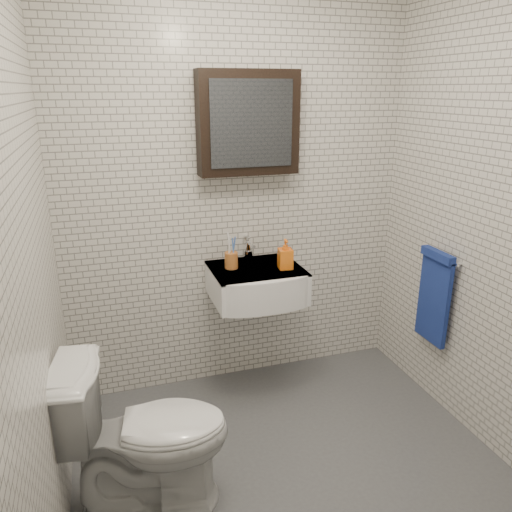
{
  "coord_description": "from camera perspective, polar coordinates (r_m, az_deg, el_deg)",
  "views": [
    {
      "loc": [
        -0.83,
        -1.96,
        1.89
      ],
      "look_at": [
        -0.06,
        0.45,
        1.04
      ],
      "focal_mm": 35.0,
      "sensor_mm": 36.0,
      "label": 1
    }
  ],
  "objects": [
    {
      "name": "washbasin",
      "position": [
        3.05,
        0.25,
        -3.24
      ],
      "size": [
        0.55,
        0.5,
        0.2
      ],
      "color": "white",
      "rests_on": "room_shell"
    },
    {
      "name": "toilet",
      "position": [
        2.49,
        -12.47,
        -19.14
      ],
      "size": [
        0.82,
        0.55,
        0.77
      ],
      "primitive_type": "imported",
      "rotation": [
        0.0,
        0.0,
        1.4
      ],
      "color": "white",
      "rests_on": "ground"
    },
    {
      "name": "ground",
      "position": [
        2.85,
        4.17,
        -23.01
      ],
      "size": [
        2.2,
        2.0,
        0.01
      ],
      "primitive_type": "cube",
      "color": "#4D4F54",
      "rests_on": "ground"
    },
    {
      "name": "towel_rail",
      "position": [
        3.2,
        19.73,
        -3.99
      ],
      "size": [
        0.09,
        0.3,
        0.58
      ],
      "color": "silver",
      "rests_on": "room_shell"
    },
    {
      "name": "room_shell",
      "position": [
        2.17,
        5.07,
        7.21
      ],
      "size": [
        2.22,
        2.02,
        2.51
      ],
      "color": "silver",
      "rests_on": "ground"
    },
    {
      "name": "toothbrush_cup",
      "position": [
        3.04,
        -2.85,
        -0.4
      ],
      "size": [
        0.1,
        0.1,
        0.22
      ],
      "rotation": [
        0.0,
        0.0,
        -0.37
      ],
      "color": "#AE632B",
      "rests_on": "washbasin"
    },
    {
      "name": "mirror_cabinet",
      "position": [
        3.03,
        -0.9,
        14.94
      ],
      "size": [
        0.6,
        0.15,
        0.6
      ],
      "color": "black",
      "rests_on": "room_shell"
    },
    {
      "name": "soap_bottle",
      "position": [
        3.02,
        3.38,
        0.22
      ],
      "size": [
        0.09,
        0.09,
        0.18
      ],
      "primitive_type": "imported",
      "rotation": [
        0.0,
        0.0,
        -0.12
      ],
      "color": "#FB5B1A",
      "rests_on": "washbasin"
    },
    {
      "name": "faucet",
      "position": [
        3.18,
        -0.85,
        0.72
      ],
      "size": [
        0.06,
        0.2,
        0.15
      ],
      "color": "silver",
      "rests_on": "washbasin"
    }
  ]
}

